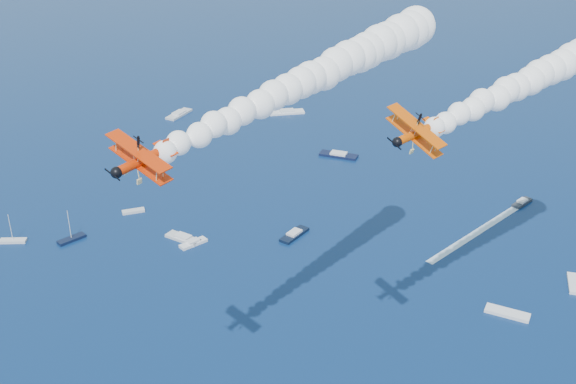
{
  "coord_description": "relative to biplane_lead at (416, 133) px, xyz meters",
  "views": [
    {
      "loc": [
        -2.27,
        -56.49,
        89.59
      ],
      "look_at": [
        4.56,
        20.17,
        50.42
      ],
      "focal_mm": 45.1,
      "sensor_mm": 36.0,
      "label": 1
    }
  ],
  "objects": [
    {
      "name": "biplane_lead",
      "position": [
        0.0,
        0.0,
        0.0
      ],
      "size": [
        12.07,
        12.82,
        8.56
      ],
      "primitive_type": null,
      "rotation": [
        -0.36,
        0.07,
        3.75
      ],
      "color": "#E35004"
    },
    {
      "name": "biplane_trail",
      "position": [
        -32.46,
        -8.28,
        1.44
      ],
      "size": [
        12.5,
        12.86,
        7.89
      ],
      "primitive_type": null,
      "rotation": [
        -0.24,
        0.07,
        3.91
      ],
      "color": "red"
    },
    {
      "name": "smoke_trail_lead",
      "position": [
        23.76,
        16.62,
        2.2
      ],
      "size": [
        60.77,
        57.62,
        10.7
      ],
      "primitive_type": null,
      "rotation": [
        0.0,
        0.0,
        3.75
      ],
      "color": "white"
    },
    {
      "name": "smoke_trail_trail",
      "position": [
        -11.59,
        11.86,
        3.64
      ],
      "size": [
        60.91,
        60.87,
        10.7
      ],
      "primitive_type": null,
      "rotation": [
        0.0,
        0.0,
        3.91
      ],
      "color": "white"
    },
    {
      "name": "spectator_boats",
      "position": [
        -20.54,
        86.91,
        -55.35
      ],
      "size": [
        217.6,
        160.97,
        0.7
      ],
      "color": "#292D36",
      "rests_on": "ground"
    }
  ]
}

